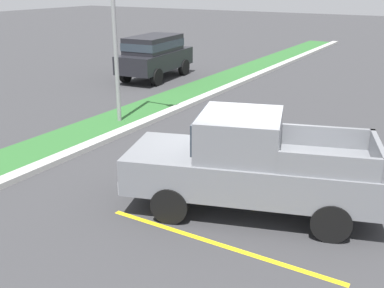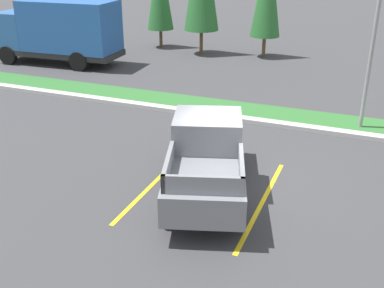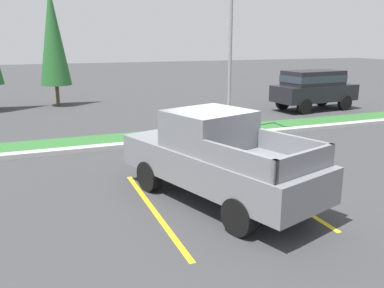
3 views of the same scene
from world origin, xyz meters
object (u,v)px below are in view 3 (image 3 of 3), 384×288
Objects in this scene: street_light at (232,37)px; pickup_truck_main at (216,157)px; cypress_tree_center at (53,36)px; suv_distant at (314,87)px.

pickup_truck_main is at bearing -119.46° from street_light.
suv_distant is at bearing -27.47° from cypress_tree_center.
cypress_tree_center is at bearing 152.53° from suv_distant.
suv_distant is 14.53m from cypress_tree_center.
suv_distant is 0.74× the size of street_light.
street_light is at bearing -58.67° from cypress_tree_center.
pickup_truck_main is 0.84× the size of cypress_tree_center.
pickup_truck_main and suv_distant have the same top height.
cypress_tree_center is at bearing 98.73° from pickup_truck_main.
street_light is (-6.63, -3.35, 2.53)m from suv_distant.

